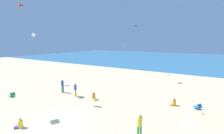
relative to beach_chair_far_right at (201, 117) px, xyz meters
The scene contains 16 objects.
ground_plane 9.80m from the beach_chair_far_right, 161.21° to the left, with size 120.00×120.00×0.00m, color #C6B58C.
ocean_water 49.40m from the beach_chair_far_right, 100.82° to the left, with size 120.00×60.00×0.05m, color teal.
beach_chair_far_right is the anchor object (origin of this frame).
beach_chair_near_camera 19.21m from the beach_chair_far_right, 165.34° to the right, with size 0.65×0.60×0.53m.
beach_chair_far_left 2.31m from the beach_chair_far_right, 97.45° to the left, with size 0.84×0.80×0.55m.
cooler_box 1.48m from the beach_chair_far_right, 21.54° to the left, with size 0.48×0.52×0.23m.
person_0 5.75m from the beach_chair_far_right, 126.85° to the right, with size 0.35×0.35×1.64m.
person_3 13.84m from the beach_chair_far_right, 144.91° to the right, with size 0.64×0.66×0.76m.
person_4 12.63m from the beach_chair_far_right, behind, with size 0.38×0.38×1.52m.
person_5 14.91m from the beach_chair_far_right, behind, with size 0.34×0.34×1.60m.
person_6 3.15m from the beach_chair_far_right, 139.37° to the left, with size 0.65×0.58×0.73m.
person_7 10.15m from the beach_chair_far_right, behind, with size 0.73×0.64×0.81m.
kite_purple 21.43m from the beach_chair_far_right, 128.36° to the left, with size 0.78×0.85×1.79m.
kite_lime 24.78m from the beach_chair_far_right, 131.13° to the left, with size 0.48×0.57×0.92m.
kite_red 21.67m from the beach_chair_far_right, behind, with size 0.82×0.75×1.14m.
kite_white 22.85m from the beach_chair_far_right, behind, with size 0.30×0.68×0.97m.
Camera 1 is at (9.10, -6.64, 6.22)m, focal length 24.85 mm.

